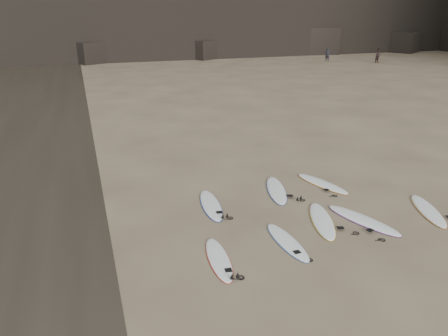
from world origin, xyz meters
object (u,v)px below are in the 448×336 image
object	(u,v)px
surfboard_2	(322,220)
person_b	(379,56)
surfboard_1	(287,242)
surfboard_6	(276,190)
person_a	(328,54)
surfboard_4	(428,210)
surfboard_7	(322,183)
surfboard_5	(211,205)
surfboard_0	(219,259)
surfboard_3	(363,220)

from	to	relation	value
surfboard_2	person_b	bearing A→B (deg)	70.19
surfboard_1	surfboard_6	size ratio (longest dim) A/B	0.89
person_a	surfboard_4	bearing A→B (deg)	-65.94
surfboard_7	surfboard_5	bearing A→B (deg)	168.85
person_a	surfboard_5	bearing A→B (deg)	-75.72
surfboard_0	person_a	bearing A→B (deg)	60.76
surfboard_0	surfboard_6	bearing A→B (deg)	52.78
surfboard_1	surfboard_2	xyz separation A→B (m)	(1.66, 0.87, 0.00)
surfboard_3	person_a	distance (m)	43.14
surfboard_4	person_a	world-z (taller)	person_a
surfboard_6	surfboard_3	bearing A→B (deg)	-46.10
surfboard_0	person_a	size ratio (longest dim) A/B	1.39
surfboard_1	surfboard_2	distance (m)	1.88
surfboard_6	person_a	xyz separation A→B (m)	(22.73, 34.52, 0.78)
surfboard_1	surfboard_3	world-z (taller)	surfboard_3
surfboard_7	surfboard_6	bearing A→B (deg)	163.46
surfboard_0	surfboard_6	world-z (taller)	surfboard_6
surfboard_1	person_b	size ratio (longest dim) A/B	1.39
surfboard_7	person_a	world-z (taller)	person_a
surfboard_3	surfboard_6	size ratio (longest dim) A/B	1.03
surfboard_5	surfboard_0	bearing A→B (deg)	-97.22
surfboard_2	surfboard_3	distance (m)	1.33
surfboard_2	person_a	xyz separation A→B (m)	(22.36, 37.23, 0.78)
surfboard_4	surfboard_5	xyz separation A→B (m)	(-6.86, 2.72, 0.00)
surfboard_1	surfboard_5	xyz separation A→B (m)	(-1.41, 3.10, 0.00)
person_a	surfboard_7	bearing A→B (deg)	-70.77
surfboard_7	person_b	distance (m)	40.67
surfboard_5	surfboard_7	bearing A→B (deg)	11.99
surfboard_2	surfboard_6	distance (m)	2.73
surfboard_6	person_b	size ratio (longest dim) A/B	1.56
surfboard_4	surfboard_5	bearing A→B (deg)	178.66
surfboard_1	surfboard_7	xyz separation A→B (m)	(3.25, 3.60, 0.00)
surfboard_7	surfboard_0	bearing A→B (deg)	-161.96
surfboard_2	person_a	distance (m)	43.44
surfboard_2	person_b	distance (m)	43.79
surfboard_5	person_a	bearing A→B (deg)	59.88
surfboard_1	surfboard_4	world-z (taller)	surfboard_4
surfboard_3	person_b	xyz separation A→B (m)	(26.17, 34.52, 0.80)
surfboard_3	surfboard_7	size ratio (longest dim) A/B	1.08
surfboard_0	person_b	size ratio (longest dim) A/B	1.36
person_b	surfboard_1	bearing A→B (deg)	-140.56
surfboard_3	surfboard_4	bearing A→B (deg)	-21.51
surfboard_0	surfboard_4	world-z (taller)	surfboard_4
surfboard_2	surfboard_4	distance (m)	3.82
surfboard_0	surfboard_3	bearing A→B (deg)	13.19
surfboard_6	person_a	distance (m)	41.34
surfboard_6	surfboard_7	xyz separation A→B (m)	(1.95, 0.02, -0.00)
surfboard_6	person_b	world-z (taller)	person_b
surfboard_4	person_b	distance (m)	41.93
surfboard_3	surfboard_5	bearing A→B (deg)	129.34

